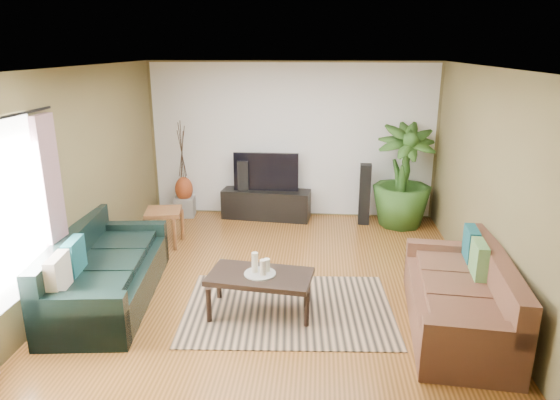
# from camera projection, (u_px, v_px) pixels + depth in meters

# --- Properties ---
(floor) EXTENTS (5.50, 5.50, 0.00)m
(floor) POSITION_uv_depth(u_px,v_px,m) (279.00, 281.00, 6.49)
(floor) COLOR #965A26
(floor) RESTS_ON ground
(ceiling) EXTENTS (5.50, 5.50, 0.00)m
(ceiling) POSITION_uv_depth(u_px,v_px,m) (279.00, 67.00, 5.69)
(ceiling) COLOR white
(ceiling) RESTS_ON ground
(wall_back) EXTENTS (5.00, 0.00, 5.00)m
(wall_back) POSITION_uv_depth(u_px,v_px,m) (292.00, 141.00, 8.71)
(wall_back) COLOR brown
(wall_back) RESTS_ON ground
(wall_front) EXTENTS (5.00, 0.00, 5.00)m
(wall_front) POSITION_uv_depth(u_px,v_px,m) (245.00, 283.00, 3.47)
(wall_front) COLOR brown
(wall_front) RESTS_ON ground
(wall_left) EXTENTS (0.00, 5.50, 5.50)m
(wall_left) POSITION_uv_depth(u_px,v_px,m) (81.00, 177.00, 6.28)
(wall_left) COLOR brown
(wall_left) RESTS_ON ground
(wall_right) EXTENTS (0.00, 5.50, 5.50)m
(wall_right) POSITION_uv_depth(u_px,v_px,m) (489.00, 186.00, 5.89)
(wall_right) COLOR brown
(wall_right) RESTS_ON ground
(backwall_panel) EXTENTS (4.90, 0.00, 4.90)m
(backwall_panel) POSITION_uv_depth(u_px,v_px,m) (292.00, 141.00, 8.70)
(backwall_panel) COLOR white
(backwall_panel) RESTS_ON ground
(window_pane) EXTENTS (0.00, 1.80, 1.80)m
(window_pane) POSITION_uv_depth(u_px,v_px,m) (5.00, 214.00, 4.74)
(window_pane) COLOR white
(window_pane) RESTS_ON ground
(curtain_far) EXTENTS (0.08, 0.35, 2.20)m
(curtain_far) POSITION_uv_depth(u_px,v_px,m) (54.00, 214.00, 5.53)
(curtain_far) COLOR gray
(curtain_far) RESTS_ON ground
(sofa_left) EXTENTS (1.22, 2.37, 0.85)m
(sofa_left) POSITION_uv_depth(u_px,v_px,m) (108.00, 266.00, 5.93)
(sofa_left) COLOR black
(sofa_left) RESTS_ON floor
(sofa_right) EXTENTS (1.12, 2.17, 0.85)m
(sofa_right) POSITION_uv_depth(u_px,v_px,m) (458.00, 291.00, 5.32)
(sofa_right) COLOR brown
(sofa_right) RESTS_ON floor
(area_rug) EXTENTS (2.49, 1.84, 0.01)m
(area_rug) POSITION_uv_depth(u_px,v_px,m) (288.00, 309.00, 5.81)
(area_rug) COLOR tan
(area_rug) RESTS_ON floor
(coffee_table) EXTENTS (1.23, 0.77, 0.47)m
(coffee_table) POSITION_uv_depth(u_px,v_px,m) (260.00, 293.00, 5.69)
(coffee_table) COLOR black
(coffee_table) RESTS_ON floor
(candle_tray) EXTENTS (0.36, 0.36, 0.02)m
(candle_tray) POSITION_uv_depth(u_px,v_px,m) (260.00, 274.00, 5.61)
(candle_tray) COLOR gray
(candle_tray) RESTS_ON coffee_table
(candle_tall) EXTENTS (0.07, 0.07, 0.23)m
(candle_tall) POSITION_uv_depth(u_px,v_px,m) (255.00, 262.00, 5.61)
(candle_tall) COLOR beige
(candle_tall) RESTS_ON candle_tray
(candle_mid) EXTENTS (0.07, 0.07, 0.18)m
(candle_mid) POSITION_uv_depth(u_px,v_px,m) (263.00, 267.00, 5.54)
(candle_mid) COLOR beige
(candle_mid) RESTS_ON candle_tray
(candle_short) EXTENTS (0.07, 0.07, 0.15)m
(candle_short) POSITION_uv_depth(u_px,v_px,m) (267.00, 265.00, 5.64)
(candle_short) COLOR white
(candle_short) RESTS_ON candle_tray
(tv_stand) EXTENTS (1.58, 0.62, 0.51)m
(tv_stand) POSITION_uv_depth(u_px,v_px,m) (266.00, 204.00, 8.83)
(tv_stand) COLOR black
(tv_stand) RESTS_ON floor
(television) EXTENTS (1.13, 0.06, 0.67)m
(television) POSITION_uv_depth(u_px,v_px,m) (266.00, 172.00, 8.65)
(television) COLOR black
(television) RESTS_ON tv_stand
(speaker_left) EXTENTS (0.22, 0.24, 1.04)m
(speaker_left) POSITION_uv_depth(u_px,v_px,m) (243.00, 189.00, 8.78)
(speaker_left) COLOR black
(speaker_left) RESTS_ON floor
(speaker_right) EXTENTS (0.20, 0.22, 1.04)m
(speaker_right) POSITION_uv_depth(u_px,v_px,m) (365.00, 194.00, 8.48)
(speaker_right) COLOR black
(speaker_right) RESTS_ON floor
(potted_plant) EXTENTS (1.01, 1.01, 1.73)m
(potted_plant) POSITION_uv_depth(u_px,v_px,m) (403.00, 176.00, 8.28)
(potted_plant) COLOR #29511B
(potted_plant) RESTS_ON floor
(plant_pot) EXTENTS (0.32, 0.32, 0.25)m
(plant_pot) POSITION_uv_depth(u_px,v_px,m) (400.00, 218.00, 8.50)
(plant_pot) COLOR black
(plant_pot) RESTS_ON floor
(pedestal) EXTENTS (0.38, 0.38, 0.34)m
(pedestal) POSITION_uv_depth(u_px,v_px,m) (185.00, 206.00, 8.97)
(pedestal) COLOR gray
(pedestal) RESTS_ON floor
(vase) EXTENTS (0.31, 0.31, 0.44)m
(vase) POSITION_uv_depth(u_px,v_px,m) (184.00, 189.00, 8.87)
(vase) COLOR brown
(vase) RESTS_ON pedestal
(side_table) EXTENTS (0.61, 0.61, 0.55)m
(side_table) POSITION_uv_depth(u_px,v_px,m) (164.00, 227.00, 7.64)
(side_table) COLOR brown
(side_table) RESTS_ON floor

